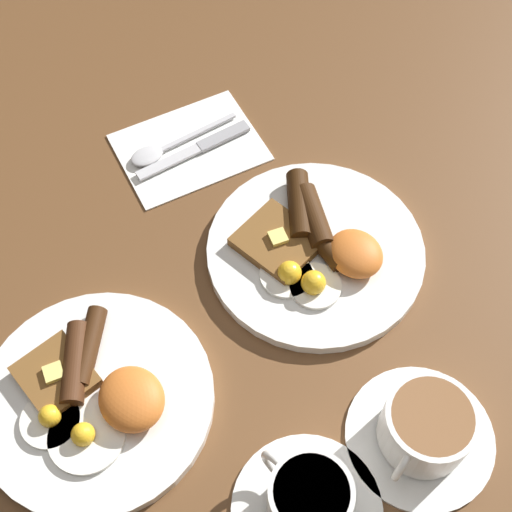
% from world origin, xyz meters
% --- Properties ---
extents(ground_plane, '(3.00, 3.00, 0.00)m').
position_xyz_m(ground_plane, '(0.00, 0.00, 0.00)').
color(ground_plane, brown).
extents(breakfast_plate_near, '(0.26, 0.26, 0.05)m').
position_xyz_m(breakfast_plate_near, '(0.00, 0.00, 0.01)').
color(breakfast_plate_near, white).
rests_on(breakfast_plate_near, ground_plane).
extents(breakfast_plate_far, '(0.25, 0.25, 0.05)m').
position_xyz_m(breakfast_plate_far, '(-0.02, 0.31, 0.01)').
color(breakfast_plate_far, white).
rests_on(breakfast_plate_far, ground_plane).
extents(teacup_near, '(0.16, 0.16, 0.07)m').
position_xyz_m(teacup_near, '(-0.25, 0.04, 0.03)').
color(teacup_near, white).
rests_on(teacup_near, ground_plane).
extents(teacup_far, '(0.15, 0.15, 0.07)m').
position_xyz_m(teacup_far, '(-0.24, 0.19, 0.03)').
color(teacup_far, white).
rests_on(teacup_far, ground_plane).
extents(napkin, '(0.16, 0.20, 0.01)m').
position_xyz_m(napkin, '(0.23, 0.04, 0.00)').
color(napkin, white).
rests_on(napkin, ground_plane).
extents(knife, '(0.02, 0.17, 0.01)m').
position_xyz_m(knife, '(0.22, 0.03, 0.01)').
color(knife, silver).
rests_on(knife, napkin).
extents(spoon, '(0.03, 0.16, 0.01)m').
position_xyz_m(spoon, '(0.24, 0.08, 0.01)').
color(spoon, silver).
rests_on(spoon, napkin).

